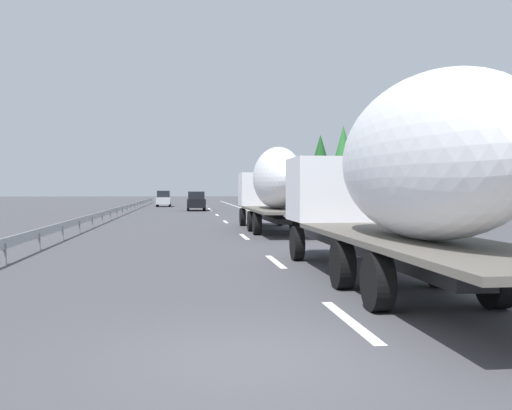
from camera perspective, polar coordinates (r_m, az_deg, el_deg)
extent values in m
plane|color=#424247|center=(47.61, -5.72, -1.08)|extent=(260.00, 260.00, 0.00)
cube|color=white|center=(10.16, 8.83, -10.74)|extent=(3.20, 0.20, 0.01)
cube|color=white|center=(17.97, 1.85, -5.36)|extent=(3.20, 0.20, 0.01)
cube|color=white|center=(27.23, -1.12, -3.01)|extent=(3.20, 0.20, 0.01)
cube|color=white|center=(39.60, -2.90, -1.59)|extent=(3.20, 0.20, 0.01)
cube|color=white|center=(49.96, -3.71, -0.95)|extent=(3.20, 0.20, 0.01)
cube|color=white|center=(60.82, -4.26, -0.51)|extent=(3.20, 0.20, 0.01)
cube|color=white|center=(62.24, -4.32, -0.46)|extent=(3.20, 0.20, 0.01)
cube|color=white|center=(66.72, -4.48, -0.33)|extent=(3.20, 0.20, 0.01)
cube|color=white|center=(77.39, -4.80, -0.07)|extent=(3.20, 0.20, 0.01)
cube|color=white|center=(103.82, -5.31, 0.33)|extent=(3.20, 0.20, 0.01)
cube|color=white|center=(52.99, 0.13, -0.80)|extent=(110.00, 0.20, 0.01)
cube|color=silver|center=(35.34, 0.49, 1.51)|extent=(2.40, 2.50, 1.90)
cube|color=black|center=(36.43, 0.28, 2.30)|extent=(0.08, 2.12, 0.80)
cube|color=#262628|center=(32.46, 1.15, -1.10)|extent=(10.82, 0.70, 0.24)
cube|color=#59544C|center=(29.53, 1.94, -0.45)|extent=(9.36, 2.50, 0.12)
ellipsoid|color=white|center=(29.40, 1.98, 2.57)|extent=(7.13, 2.20, 2.99)
cube|color=red|center=(25.09, 5.11, -1.36)|extent=(0.04, 0.56, 0.56)
cylinder|color=black|center=(35.25, -1.28, -1.14)|extent=(1.04, 0.30, 1.04)
cylinder|color=black|center=(35.53, 2.25, -1.12)|extent=(1.04, 0.30, 1.04)
cylinder|color=black|center=(30.60, -0.44, -1.54)|extent=(1.04, 0.35, 1.04)
cylinder|color=black|center=(30.92, 3.62, -1.51)|extent=(1.04, 0.35, 1.04)
cylinder|color=black|center=(28.22, 0.10, -1.80)|extent=(1.04, 0.35, 1.04)
cylinder|color=black|center=(28.57, 4.49, -1.77)|extent=(1.04, 0.35, 1.04)
cube|color=silver|center=(18.42, 7.29, 1.49)|extent=(2.40, 2.50, 1.90)
cube|color=black|center=(19.50, 6.51, 2.96)|extent=(0.08, 2.12, 0.80)
cube|color=#262628|center=(15.39, 10.19, -4.05)|extent=(11.84, 0.70, 0.24)
cube|color=#59544C|center=(12.32, 14.58, -3.27)|extent=(10.47, 2.50, 0.12)
ellipsoid|color=white|center=(11.94, 15.31, 4.33)|extent=(7.97, 2.20, 3.11)
cylinder|color=black|center=(18.26, 3.91, -3.63)|extent=(1.04, 0.30, 1.04)
cylinder|color=black|center=(18.79, 10.53, -3.50)|extent=(1.04, 0.30, 1.04)
cylinder|color=black|center=(13.18, 8.16, -5.63)|extent=(1.04, 0.35, 1.04)
cylinder|color=black|center=(13.91, 16.99, -5.31)|extent=(1.04, 0.35, 1.04)
cylinder|color=black|center=(10.90, 11.45, -7.15)|extent=(1.04, 0.35, 1.04)
cylinder|color=black|center=(11.77, 21.74, -6.59)|extent=(1.04, 0.35, 1.04)
cube|color=#ADB2B7|center=(74.21, -8.73, 0.42)|extent=(4.35, 1.70, 0.84)
cube|color=black|center=(73.88, -8.74, 1.04)|extent=(2.39, 1.50, 0.79)
cylinder|color=black|center=(75.60, -9.26, 0.11)|extent=(0.64, 0.22, 0.64)
cylinder|color=black|center=(75.55, -8.13, 0.12)|extent=(0.64, 0.22, 0.64)
cylinder|color=black|center=(72.91, -9.36, 0.06)|extent=(0.64, 0.22, 0.64)
cylinder|color=black|center=(72.85, -8.18, 0.07)|extent=(0.64, 0.22, 0.64)
cube|color=black|center=(60.20, -5.69, 0.17)|extent=(4.58, 1.80, 0.84)
cube|color=black|center=(59.84, -5.69, 0.92)|extent=(2.52, 1.58, 0.75)
cylinder|color=black|center=(61.62, -6.46, -0.19)|extent=(0.64, 0.22, 0.64)
cylinder|color=black|center=(61.65, -4.98, -0.19)|extent=(0.64, 0.22, 0.64)
cylinder|color=black|center=(58.78, -6.44, -0.27)|extent=(0.64, 0.22, 0.64)
cylinder|color=black|center=(58.81, -4.89, -0.27)|extent=(0.64, 0.22, 0.64)
cylinder|color=gray|center=(52.40, 1.53, 0.42)|extent=(0.10, 0.10, 2.30)
cube|color=#2D569E|center=(52.39, 1.53, 2.06)|extent=(0.06, 0.90, 0.70)
cylinder|color=#472D19|center=(34.54, 17.19, -0.76)|extent=(0.35, 0.35, 1.64)
cone|color=#194C1E|center=(34.54, 17.23, 3.52)|extent=(3.72, 3.72, 3.53)
cylinder|color=#472D19|center=(53.75, 6.11, 0.06)|extent=(0.29, 0.29, 1.58)
cone|color=#194C1E|center=(53.77, 6.12, 3.78)|extent=(3.16, 3.16, 5.40)
cylinder|color=#472D19|center=(52.80, 8.25, 0.21)|extent=(0.39, 0.39, 1.91)
cone|color=#286B2D|center=(52.85, 8.27, 4.35)|extent=(3.09, 3.09, 5.72)
cube|color=#9EA0A5|center=(50.84, -12.57, -0.27)|extent=(94.00, 0.06, 0.32)
cube|color=slate|center=(18.67, -22.73, -4.31)|extent=(0.10, 0.10, 0.60)
cube|color=slate|center=(22.61, -19.88, -3.28)|extent=(0.10, 0.10, 0.60)
cube|color=slate|center=(26.60, -17.89, -2.55)|extent=(0.10, 0.10, 0.60)
cube|color=slate|center=(30.61, -16.41, -2.02)|extent=(0.10, 0.10, 0.60)
cube|color=slate|center=(34.64, -15.28, -1.60)|extent=(0.10, 0.10, 0.60)
cube|color=slate|center=(38.68, -14.39, -1.27)|extent=(0.10, 0.10, 0.60)
cube|color=slate|center=(42.73, -13.67, -1.01)|extent=(0.10, 0.10, 0.60)
cube|color=slate|center=(46.79, -13.07, -0.79)|extent=(0.10, 0.10, 0.60)
cube|color=slate|center=(50.85, -12.56, -0.60)|extent=(0.10, 0.10, 0.60)
cube|color=slate|center=(54.91, -12.13, -0.45)|extent=(0.10, 0.10, 0.60)
cube|color=slate|center=(58.98, -11.77, -0.31)|extent=(0.10, 0.10, 0.60)
cube|color=slate|center=(63.05, -11.44, -0.19)|extent=(0.10, 0.10, 0.60)
cube|color=slate|center=(67.13, -11.16, -0.09)|extent=(0.10, 0.10, 0.60)
cube|color=slate|center=(71.20, -10.91, 0.00)|extent=(0.10, 0.10, 0.60)
cube|color=slate|center=(75.28, -10.69, 0.09)|extent=(0.10, 0.10, 0.60)
cube|color=slate|center=(79.35, -10.49, 0.16)|extent=(0.10, 0.10, 0.60)
cube|color=slate|center=(83.43, -10.31, 0.23)|extent=(0.10, 0.10, 0.60)
cube|color=slate|center=(87.51, -10.14, 0.29)|extent=(0.10, 0.10, 0.60)
cube|color=slate|center=(91.59, -9.99, 0.34)|extent=(0.10, 0.10, 0.60)
cube|color=slate|center=(95.67, -9.86, 0.39)|extent=(0.10, 0.10, 0.60)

